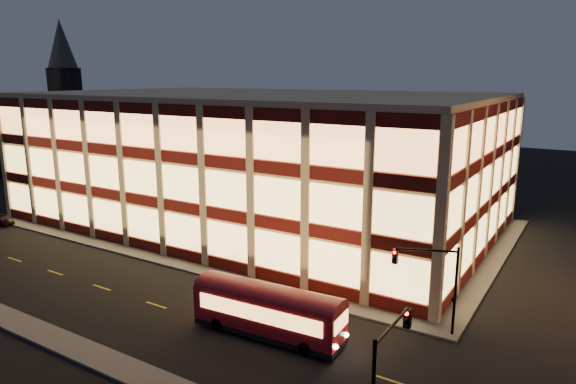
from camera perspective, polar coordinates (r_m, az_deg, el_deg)
The scene contains 11 objects.
ground at distance 45.95m, azimuth -12.50°, elevation -8.34°, with size 200.00×200.00×0.00m, color black.
sidewalk_office_south at distance 48.60m, azimuth -14.23°, elevation -7.15°, with size 54.00×2.00×0.15m, color #514F4C.
sidewalk_office_east at distance 50.56m, azimuth 21.84°, elevation -6.91°, with size 2.00×30.00×0.15m, color #514F4C.
sidewalk_near at distance 38.60m, azimuth -26.43°, elevation -13.53°, with size 100.00×2.00×0.15m, color #514F4C.
office_building at distance 58.52m, azimuth -3.31°, elevation 3.84°, with size 50.45×30.45×14.50m.
church_tower at distance 122.82m, azimuth -23.33°, elevation 8.33°, with size 5.00×5.00×18.00m, color #2D2621.
church_spire at distance 122.79m, azimuth -23.92°, elevation 14.84°, with size 6.00×6.00×10.00m, color #4C473F.
traffic_signal_far at distance 33.90m, azimuth 15.84°, elevation -8.83°, with size 3.79×1.87×6.00m.
traffic_signal_near at distance 23.83m, azimuth 10.91°, elevation -18.22°, with size 0.32×4.45×6.00m.
trolley_bus at distance 33.52m, azimuth -2.21°, elevation -12.74°, with size 10.13×3.14×3.39m.
parked_car_0 at distance 65.88m, azimuth -29.12°, elevation -2.73°, with size 1.29×3.21×1.09m, color black.
Camera 1 is at (30.45, -30.30, 16.30)m, focal length 32.00 mm.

